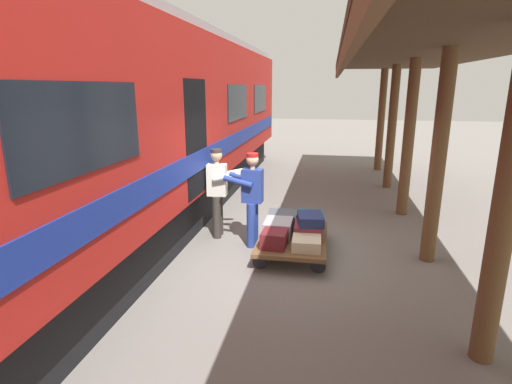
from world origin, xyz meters
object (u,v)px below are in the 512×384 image
(suitcase_burgundy_valise, at_px, (308,231))
(porter_by_door, at_px, (218,190))
(porter_in_overalls, at_px, (251,196))
(luggage_cart, at_px, (293,239))
(suitcase_teal_softside, at_px, (310,220))
(suitcase_gray_aluminum, at_px, (278,228))
(suitcase_cream_canvas, at_px, (307,243))
(suitcase_slate_roller, at_px, (282,219))
(suitcase_navy_fabric, at_px, (310,219))
(train_car, at_px, (116,131))
(suitcase_maroon_trunk, at_px, (274,239))

(suitcase_burgundy_valise, distance_m, porter_by_door, 1.90)
(porter_in_overalls, bearing_deg, luggage_cart, 163.47)
(suitcase_teal_softside, height_order, porter_by_door, porter_by_door)
(luggage_cart, height_order, suitcase_gray_aluminum, suitcase_gray_aluminum)
(suitcase_cream_canvas, bearing_deg, suitcase_gray_aluminum, -43.45)
(suitcase_slate_roller, height_order, suitcase_navy_fabric, suitcase_navy_fabric)
(porter_in_overalls, bearing_deg, suitcase_teal_softside, -165.89)
(suitcase_cream_canvas, bearing_deg, suitcase_burgundy_valise, -90.00)
(suitcase_gray_aluminum, relative_size, porter_by_door, 0.33)
(suitcase_gray_aluminum, bearing_deg, suitcase_cream_canvas, 136.55)
(train_car, relative_size, suitcase_slate_roller, 33.88)
(suitcase_slate_roller, relative_size, porter_by_door, 0.32)
(porter_in_overalls, bearing_deg, suitcase_burgundy_valise, 167.45)
(porter_in_overalls, bearing_deg, suitcase_gray_aluminum, 156.00)
(suitcase_cream_canvas, distance_m, porter_by_door, 2.11)
(luggage_cart, height_order, porter_by_door, porter_by_door)
(suitcase_teal_softside, bearing_deg, suitcase_cream_canvas, 90.00)
(suitcase_maroon_trunk, relative_size, suitcase_navy_fabric, 0.85)
(train_car, bearing_deg, luggage_cart, 178.09)
(suitcase_slate_roller, xyz_separation_m, suitcase_navy_fabric, (-0.55, 0.49, 0.20))
(suitcase_slate_roller, relative_size, suitcase_burgundy_valise, 0.99)
(suitcase_gray_aluminum, relative_size, porter_in_overalls, 0.33)
(train_car, height_order, porter_by_door, train_car)
(luggage_cart, height_order, suitcase_cream_canvas, suitcase_cream_canvas)
(suitcase_gray_aluminum, xyz_separation_m, suitcase_maroon_trunk, (0.00, 0.49, -0.01))
(suitcase_cream_canvas, bearing_deg, luggage_cart, -62.18)
(suitcase_burgundy_valise, relative_size, porter_by_door, 0.32)
(suitcase_gray_aluminum, bearing_deg, suitcase_navy_fabric, -179.25)
(suitcase_maroon_trunk, distance_m, suitcase_slate_roller, 0.99)
(suitcase_maroon_trunk, bearing_deg, suitcase_cream_canvas, 180.00)
(suitcase_teal_softside, bearing_deg, porter_in_overalls, 14.11)
(train_car, bearing_deg, porter_in_overalls, -177.08)
(porter_by_door, bearing_deg, train_car, 14.87)
(suitcase_slate_roller, bearing_deg, suitcase_teal_softside, 180.00)
(train_car, height_order, suitcase_slate_roller, train_car)
(suitcase_gray_aluminum, distance_m, suitcase_navy_fabric, 0.58)
(luggage_cart, distance_m, porter_in_overalls, 1.05)
(train_car, relative_size, suitcase_teal_softside, 38.99)
(suitcase_teal_softside, bearing_deg, train_car, 6.33)
(suitcase_maroon_trunk, xyz_separation_m, suitcase_navy_fabric, (-0.55, -0.50, 0.20))
(suitcase_teal_softside, bearing_deg, suitcase_navy_fabric, 93.23)
(suitcase_cream_canvas, xyz_separation_m, suitcase_slate_roller, (0.52, -0.99, 0.04))
(suitcase_gray_aluminum, height_order, porter_in_overalls, porter_in_overalls)
(suitcase_maroon_trunk, height_order, porter_in_overalls, porter_in_overalls)
(suitcase_gray_aluminum, xyz_separation_m, suitcase_slate_roller, (0.00, -0.49, -0.00))
(luggage_cart, relative_size, suitcase_navy_fabric, 3.25)
(train_car, relative_size, suitcase_gray_aluminum, 32.38)
(suitcase_navy_fabric, bearing_deg, suitcase_gray_aluminum, 0.75)
(porter_in_overalls, bearing_deg, suitcase_navy_fabric, 168.13)
(luggage_cart, relative_size, suitcase_maroon_trunk, 3.82)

